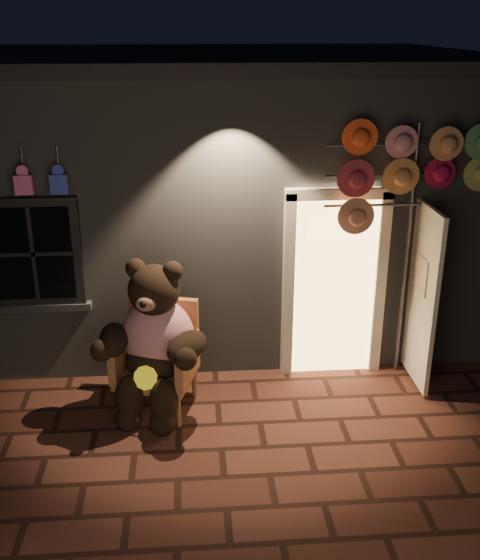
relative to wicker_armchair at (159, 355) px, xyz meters
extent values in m
plane|color=#552D20|center=(0.61, -0.89, -0.57)|extent=(60.00, 60.00, 0.00)
cube|color=slate|center=(0.61, 3.11, 1.08)|extent=(7.00, 5.00, 3.30)
cube|color=black|center=(0.61, 3.11, 2.81)|extent=(7.30, 5.30, 0.16)
cube|color=black|center=(-1.29, 0.57, 0.98)|extent=(1.00, 0.10, 1.20)
cube|color=black|center=(-1.29, 0.54, 0.98)|extent=(0.82, 0.06, 1.02)
cube|color=slate|center=(-1.29, 0.57, 0.35)|extent=(1.10, 0.14, 0.08)
cube|color=#ECBA6A|center=(1.96, 0.59, 0.48)|extent=(0.92, 0.10, 2.10)
cube|color=beige|center=(1.44, 0.55, 0.48)|extent=(0.12, 0.12, 2.20)
cube|color=beige|center=(2.48, 0.55, 0.48)|extent=(0.12, 0.12, 2.20)
cube|color=beige|center=(1.96, 0.55, 1.56)|extent=(1.16, 0.12, 0.12)
cube|color=beige|center=(2.86, 0.21, 0.48)|extent=(0.05, 0.80, 2.00)
cube|color=#DC5A8F|center=(-1.29, 0.49, 1.73)|extent=(0.18, 0.07, 0.20)
cylinder|color=#59595E|center=(-1.29, 0.55, 1.98)|extent=(0.02, 0.02, 0.25)
cube|color=#303EAA|center=(-0.94, 0.49, 1.73)|extent=(0.18, 0.07, 0.20)
cylinder|color=#59595E|center=(-0.94, 0.55, 1.98)|extent=(0.02, 0.02, 0.25)
cube|color=#A4693F|center=(-0.03, -0.09, -0.17)|extent=(0.91, 0.87, 0.11)
cube|color=#A4693F|center=(0.06, 0.22, 0.20)|extent=(0.74, 0.29, 0.74)
cube|color=#A4693F|center=(-0.37, -0.01, 0.04)|extent=(0.26, 0.64, 0.43)
cube|color=#A4693F|center=(0.30, -0.21, 0.04)|extent=(0.26, 0.64, 0.43)
cylinder|color=#A4693F|center=(-0.42, -0.28, -0.40)|extent=(0.05, 0.05, 0.34)
cylinder|color=#A4693F|center=(0.19, -0.46, -0.40)|extent=(0.05, 0.05, 0.34)
cylinder|color=#A4693F|center=(-0.25, 0.29, -0.40)|extent=(0.05, 0.05, 0.34)
cylinder|color=#A4693F|center=(0.36, 0.11, -0.40)|extent=(0.05, 0.05, 0.34)
ellipsoid|color=#A91229|center=(0.01, -0.03, 0.25)|extent=(0.91, 0.81, 0.80)
ellipsoid|color=black|center=(-0.02, -0.12, 0.01)|extent=(0.76, 0.69, 0.38)
sphere|color=black|center=(-0.01, -0.09, 0.78)|extent=(0.64, 0.64, 0.52)
sphere|color=black|center=(-0.18, 0.00, 0.98)|extent=(0.20, 0.20, 0.20)
sphere|color=black|center=(0.18, -0.11, 0.98)|extent=(0.20, 0.20, 0.20)
ellipsoid|color=#966044|center=(-0.08, -0.31, 0.74)|extent=(0.23, 0.19, 0.16)
ellipsoid|color=black|center=(-0.43, -0.16, 0.28)|extent=(0.32, 0.54, 0.29)
ellipsoid|color=black|center=(0.30, -0.38, 0.28)|extent=(0.55, 0.60, 0.29)
ellipsoid|color=black|center=(-0.29, -0.39, -0.26)|extent=(0.29, 0.29, 0.50)
ellipsoid|color=black|center=(0.06, -0.50, -0.26)|extent=(0.29, 0.29, 0.50)
sphere|color=black|center=(-0.31, -0.46, -0.46)|extent=(0.27, 0.27, 0.27)
sphere|color=black|center=(0.04, -0.56, -0.46)|extent=(0.27, 0.27, 0.27)
cylinder|color=yellow|center=(-0.12, -0.44, -0.01)|extent=(0.27, 0.17, 0.24)
cylinder|color=#59595E|center=(2.74, 0.49, 0.87)|extent=(0.04, 0.04, 2.87)
cylinder|color=#59595E|center=(2.42, 0.47, 2.09)|extent=(1.27, 0.03, 0.03)
cylinder|color=#59595E|center=(2.42, 0.47, 1.77)|extent=(1.27, 0.03, 0.03)
cylinder|color=#59595E|center=(2.42, 0.47, 1.45)|extent=(1.27, 0.03, 0.03)
cylinder|color=#F85421|center=(2.11, 0.41, 2.14)|extent=(0.36, 0.11, 0.36)
cylinder|color=pink|center=(2.53, 0.38, 2.14)|extent=(0.36, 0.11, 0.36)
cylinder|color=tan|center=(2.96, 0.35, 2.14)|extent=(0.36, 0.11, 0.36)
cylinder|color=#A2303C|center=(2.11, 0.38, 1.77)|extent=(0.36, 0.11, 0.36)
cylinder|color=#DB8D48|center=(2.53, 0.35, 1.77)|extent=(0.36, 0.11, 0.36)
cylinder|color=#B4123B|center=(2.96, 0.41, 1.77)|extent=(0.36, 0.11, 0.36)
cylinder|color=tan|center=(3.38, 0.38, 1.77)|extent=(0.36, 0.11, 0.36)
cylinder|color=tan|center=(2.11, 0.35, 1.40)|extent=(0.36, 0.11, 0.36)
camera|label=1|loc=(0.37, -6.14, 3.28)|focal=42.00mm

